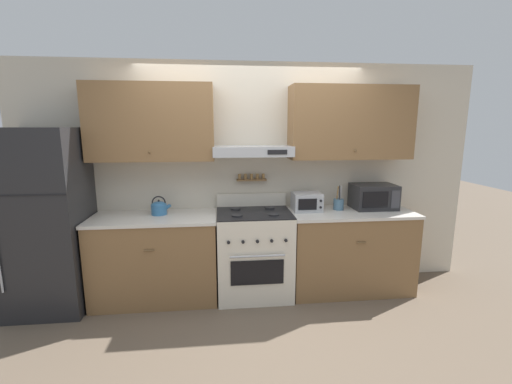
{
  "coord_description": "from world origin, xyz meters",
  "views": [
    {
      "loc": [
        -0.36,
        -3.24,
        1.85
      ],
      "look_at": [
        0.02,
        0.27,
        1.17
      ],
      "focal_mm": 24.0,
      "sensor_mm": 36.0,
      "label": 1
    }
  ],
  "objects_px": {
    "tea_kettle": "(159,207)",
    "microwave": "(373,196)",
    "stove_range": "(254,253)",
    "refrigerator": "(48,221)",
    "toaster_oven": "(307,202)",
    "utensil_crock": "(339,204)"
  },
  "relations": [
    {
      "from": "refrigerator",
      "to": "tea_kettle",
      "type": "bearing_deg",
      "value": 7.21
    },
    {
      "from": "stove_range",
      "to": "toaster_oven",
      "type": "xyz_separation_m",
      "value": [
        0.6,
        0.09,
        0.55
      ]
    },
    {
      "from": "microwave",
      "to": "tea_kettle",
      "type": "bearing_deg",
      "value": -179.57
    },
    {
      "from": "toaster_oven",
      "to": "utensil_crock",
      "type": "bearing_deg",
      "value": 0.27
    },
    {
      "from": "microwave",
      "to": "toaster_oven",
      "type": "relative_size",
      "value": 1.52
    },
    {
      "from": "tea_kettle",
      "to": "microwave",
      "type": "xyz_separation_m",
      "value": [
        2.4,
        0.02,
        0.06
      ]
    },
    {
      "from": "stove_range",
      "to": "refrigerator",
      "type": "distance_m",
      "value": 2.14
    },
    {
      "from": "stove_range",
      "to": "tea_kettle",
      "type": "distance_m",
      "value": 1.14
    },
    {
      "from": "stove_range",
      "to": "tea_kettle",
      "type": "bearing_deg",
      "value": 174.72
    },
    {
      "from": "microwave",
      "to": "toaster_oven",
      "type": "height_order",
      "value": "microwave"
    },
    {
      "from": "stove_range",
      "to": "microwave",
      "type": "bearing_deg",
      "value": 4.59
    },
    {
      "from": "toaster_oven",
      "to": "microwave",
      "type": "bearing_deg",
      "value": 1.43
    },
    {
      "from": "tea_kettle",
      "to": "microwave",
      "type": "height_order",
      "value": "microwave"
    },
    {
      "from": "tea_kettle",
      "to": "utensil_crock",
      "type": "xyz_separation_m",
      "value": [
        1.98,
        0.0,
        -0.01
      ]
    },
    {
      "from": "tea_kettle",
      "to": "utensil_crock",
      "type": "height_order",
      "value": "utensil_crock"
    },
    {
      "from": "stove_range",
      "to": "utensil_crock",
      "type": "xyz_separation_m",
      "value": [
        0.97,
        0.09,
        0.51
      ]
    },
    {
      "from": "refrigerator",
      "to": "toaster_oven",
      "type": "height_order",
      "value": "refrigerator"
    },
    {
      "from": "refrigerator",
      "to": "tea_kettle",
      "type": "xyz_separation_m",
      "value": [
        1.08,
        0.14,
        0.08
      ]
    },
    {
      "from": "toaster_oven",
      "to": "refrigerator",
      "type": "bearing_deg",
      "value": -177.14
    },
    {
      "from": "refrigerator",
      "to": "microwave",
      "type": "relative_size",
      "value": 3.84
    },
    {
      "from": "refrigerator",
      "to": "utensil_crock",
      "type": "distance_m",
      "value": 3.06
    },
    {
      "from": "stove_range",
      "to": "utensil_crock",
      "type": "distance_m",
      "value": 1.1
    }
  ]
}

